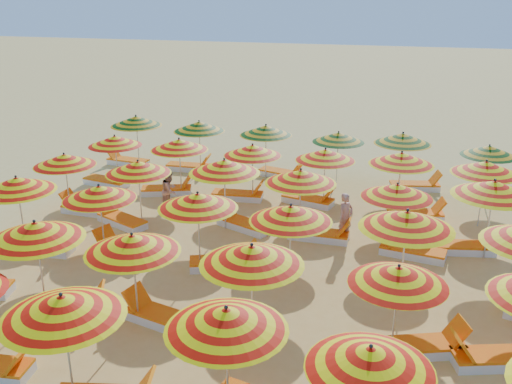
{
  "coord_description": "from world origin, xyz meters",
  "views": [
    {
      "loc": [
        3.86,
        -13.45,
        6.82
      ],
      "look_at": [
        0.0,
        0.5,
        1.6
      ],
      "focal_mm": 40.0,
      "sensor_mm": 36.0,
      "label": 1
    }
  ],
  "objects_px": {
    "lounger_18": "(320,235)",
    "umbrella_26": "(253,150)",
    "umbrella_12": "(17,184)",
    "lounger_8": "(161,317)",
    "umbrella_3": "(226,319)",
    "umbrella_23": "(494,189)",
    "lounger_11": "(43,247)",
    "umbrella_25": "(179,145)",
    "lounger_16": "(121,220)",
    "umbrella_34": "(403,139)",
    "umbrella_30": "(136,121)",
    "umbrella_13": "(99,193)",
    "lounger_26": "(127,161)",
    "lounger_21": "(107,182)",
    "umbrella_16": "(407,220)",
    "lounger_25": "(416,214)",
    "lounger_28": "(282,173)",
    "umbrella_19": "(138,167)",
    "umbrella_21": "(301,177)",
    "lounger_12": "(122,252)",
    "lounger_23": "(239,195)",
    "lounger_13": "(225,263)",
    "umbrella_2": "(62,307)",
    "umbrella_4": "(370,359)",
    "umbrella_22": "(397,191)",
    "lounger_19": "(411,251)",
    "umbrella_10": "(398,276)",
    "umbrella_32": "(266,130)",
    "umbrella_18": "(64,160)",
    "lounger_9": "(423,346)",
    "lounger_27": "(190,167)",
    "umbrella_27": "(325,155)",
    "beachgoer_a": "(345,217)",
    "umbrella_24": "(115,141)",
    "umbrella_7": "(35,231)",
    "umbrella_28": "(402,159)",
    "umbrella_8": "(132,244)",
    "umbrella_20": "(224,167)",
    "umbrella_33": "(338,137)",
    "umbrella_15": "(291,214)",
    "umbrella_14": "(198,201)",
    "lounger_29": "(416,186)",
    "lounger_22": "(168,190)",
    "umbrella_31": "(199,126)"
  },
  "relations": [
    {
      "from": "umbrella_16",
      "to": "lounger_25",
      "type": "distance_m",
      "value": 5.42
    },
    {
      "from": "umbrella_28",
      "to": "lounger_25",
      "type": "bearing_deg",
      "value": -15.52
    },
    {
      "from": "umbrella_13",
      "to": "lounger_18",
      "type": "relative_size",
      "value": 1.45
    },
    {
      "from": "umbrella_12",
      "to": "umbrella_33",
      "type": "bearing_deg",
      "value": 46.42
    },
    {
      "from": "umbrella_15",
      "to": "lounger_19",
      "type": "relative_size",
      "value": 1.25
    },
    {
      "from": "umbrella_3",
      "to": "lounger_13",
      "type": "relative_size",
      "value": 1.28
    },
    {
      "from": "umbrella_20",
      "to": "umbrella_24",
      "type": "xyz_separation_m",
      "value": [
        -4.87,
        2.47,
        -0.2
      ]
    },
    {
      "from": "umbrella_14",
      "to": "lounger_21",
      "type": "bearing_deg",
      "value": 136.85
    },
    {
      "from": "umbrella_23",
      "to": "umbrella_4",
      "type": "bearing_deg",
      "value": -107.64
    },
    {
      "from": "umbrella_4",
      "to": "umbrella_22",
      "type": "xyz_separation_m",
      "value": [
        0.08,
        7.5,
        -0.02
      ]
    },
    {
      "from": "umbrella_24",
      "to": "beachgoer_a",
      "type": "relative_size",
      "value": 1.58
    },
    {
      "from": "umbrella_2",
      "to": "umbrella_4",
      "type": "height_order",
      "value": "umbrella_2"
    },
    {
      "from": "umbrella_34",
      "to": "lounger_9",
      "type": "height_order",
      "value": "umbrella_34"
    },
    {
      "from": "umbrella_19",
      "to": "umbrella_21",
      "type": "distance_m",
      "value": 4.83
    },
    {
      "from": "umbrella_2",
      "to": "umbrella_7",
      "type": "relative_size",
      "value": 1.22
    },
    {
      "from": "umbrella_31",
      "to": "lounger_29",
      "type": "relative_size",
      "value": 1.28
    },
    {
      "from": "lounger_13",
      "to": "lounger_18",
      "type": "xyz_separation_m",
      "value": [
        2.08,
        2.39,
        0.0
      ]
    },
    {
      "from": "beachgoer_a",
      "to": "umbrella_24",
      "type": "bearing_deg",
      "value": 110.54
    },
    {
      "from": "umbrella_12",
      "to": "lounger_8",
      "type": "relative_size",
      "value": 1.45
    },
    {
      "from": "umbrella_23",
      "to": "lounger_11",
      "type": "bearing_deg",
      "value": -166.23
    },
    {
      "from": "lounger_18",
      "to": "umbrella_27",
      "type": "bearing_deg",
      "value": 97.49
    },
    {
      "from": "umbrella_8",
      "to": "umbrella_12",
      "type": "distance_m",
      "value": 5.27
    },
    {
      "from": "umbrella_34",
      "to": "umbrella_30",
      "type": "bearing_deg",
      "value": -179.67
    },
    {
      "from": "umbrella_19",
      "to": "lounger_29",
      "type": "distance_m",
      "value": 9.83
    },
    {
      "from": "umbrella_14",
      "to": "beachgoer_a",
      "type": "bearing_deg",
      "value": 39.38
    },
    {
      "from": "lounger_12",
      "to": "lounger_23",
      "type": "relative_size",
      "value": 1.02
    },
    {
      "from": "umbrella_13",
      "to": "lounger_26",
      "type": "bearing_deg",
      "value": 113.45
    },
    {
      "from": "umbrella_25",
      "to": "lounger_28",
      "type": "bearing_deg",
      "value": 44.44
    },
    {
      "from": "umbrella_10",
      "to": "lounger_28",
      "type": "distance_m",
      "value": 11.35
    },
    {
      "from": "umbrella_7",
      "to": "umbrella_18",
      "type": "bearing_deg",
      "value": 117.42
    },
    {
      "from": "umbrella_4",
      "to": "lounger_28",
      "type": "height_order",
      "value": "umbrella_4"
    },
    {
      "from": "umbrella_4",
      "to": "umbrella_25",
      "type": "bearing_deg",
      "value": 125.35
    },
    {
      "from": "umbrella_7",
      "to": "umbrella_24",
      "type": "relative_size",
      "value": 0.98
    },
    {
      "from": "umbrella_4",
      "to": "lounger_25",
      "type": "distance_m",
      "value": 10.24
    },
    {
      "from": "umbrella_2",
      "to": "umbrella_32",
      "type": "distance_m",
      "value": 12.98
    },
    {
      "from": "lounger_18",
      "to": "umbrella_26",
      "type": "bearing_deg",
      "value": 137.86
    },
    {
      "from": "umbrella_12",
      "to": "lounger_21",
      "type": "bearing_deg",
      "value": 95.47
    },
    {
      "from": "umbrella_22",
      "to": "lounger_8",
      "type": "distance_m",
      "value": 6.93
    },
    {
      "from": "umbrella_28",
      "to": "lounger_19",
      "type": "bearing_deg",
      "value": -80.48
    },
    {
      "from": "lounger_8",
      "to": "umbrella_3",
      "type": "bearing_deg",
      "value": 148.46
    },
    {
      "from": "umbrella_18",
      "to": "lounger_9",
      "type": "bearing_deg",
      "value": -23.19
    },
    {
      "from": "umbrella_20",
      "to": "lounger_12",
      "type": "height_order",
      "value": "umbrella_20"
    },
    {
      "from": "lounger_19",
      "to": "lounger_26",
      "type": "xyz_separation_m",
      "value": [
        -11.29,
        5.56,
        0.0
      ]
    },
    {
      "from": "lounger_28",
      "to": "umbrella_2",
      "type": "bearing_deg",
      "value": -76.88
    },
    {
      "from": "umbrella_32",
      "to": "lounger_18",
      "type": "bearing_deg",
      "value": -59.99
    },
    {
      "from": "umbrella_25",
      "to": "lounger_16",
      "type": "xyz_separation_m",
      "value": [
        -0.77,
        -2.9,
        -1.67
      ]
    },
    {
      "from": "umbrella_26",
      "to": "lounger_22",
      "type": "relative_size",
      "value": 1.18
    },
    {
      "from": "umbrella_16",
      "to": "lounger_13",
      "type": "xyz_separation_m",
      "value": [
        -4.39,
        0.38,
        -1.82
      ]
    },
    {
      "from": "lounger_28",
      "to": "umbrella_16",
      "type": "bearing_deg",
      "value": -43.85
    },
    {
      "from": "lounger_23",
      "to": "lounger_27",
      "type": "height_order",
      "value": "same"
    }
  ]
}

